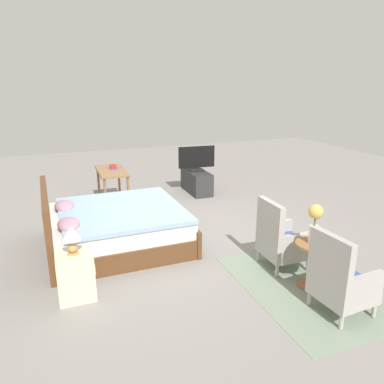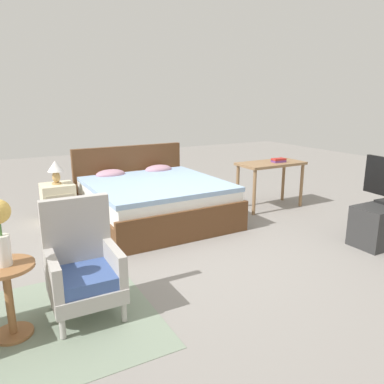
{
  "view_description": "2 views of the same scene",
  "coord_description": "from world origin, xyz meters",
  "px_view_note": "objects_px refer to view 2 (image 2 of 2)",
  "views": [
    {
      "loc": [
        -5.08,
        1.83,
        2.41
      ],
      "look_at": [
        -0.08,
        -0.08,
        0.77
      ],
      "focal_mm": 35.0,
      "sensor_mm": 36.0,
      "label": 1
    },
    {
      "loc": [
        -1.86,
        -3.66,
        1.71
      ],
      "look_at": [
        0.14,
        -0.02,
        0.65
      ],
      "focal_mm": 35.0,
      "sensor_mm": 36.0,
      "label": 2
    }
  ],
  "objects_px": {
    "side_table": "(8,292)",
    "bed": "(153,199)",
    "table_lamp": "(55,169)",
    "book_stack": "(279,160)",
    "vanity_desk": "(271,169)",
    "nightstand": "(58,202)",
    "armchair_by_window_right": "(83,268)"
  },
  "relations": [
    {
      "from": "armchair_by_window_right",
      "to": "vanity_desk",
      "type": "relative_size",
      "value": 0.88
    },
    {
      "from": "nightstand",
      "to": "book_stack",
      "type": "bearing_deg",
      "value": -17.32
    },
    {
      "from": "bed",
      "to": "table_lamp",
      "type": "xyz_separation_m",
      "value": [
        -1.18,
        0.64,
        0.44
      ]
    },
    {
      "from": "armchair_by_window_right",
      "to": "side_table",
      "type": "bearing_deg",
      "value": -173.32
    },
    {
      "from": "vanity_desk",
      "to": "book_stack",
      "type": "relative_size",
      "value": 4.79
    },
    {
      "from": "side_table",
      "to": "nightstand",
      "type": "height_order",
      "value": "side_table"
    },
    {
      "from": "armchair_by_window_right",
      "to": "table_lamp",
      "type": "relative_size",
      "value": 2.79
    },
    {
      "from": "nightstand",
      "to": "vanity_desk",
      "type": "bearing_deg",
      "value": -17.07
    },
    {
      "from": "bed",
      "to": "side_table",
      "type": "height_order",
      "value": "bed"
    },
    {
      "from": "nightstand",
      "to": "book_stack",
      "type": "xyz_separation_m",
      "value": [
        3.16,
        -0.98,
        0.49
      ]
    },
    {
      "from": "nightstand",
      "to": "bed",
      "type": "bearing_deg",
      "value": -28.37
    },
    {
      "from": "side_table",
      "to": "bed",
      "type": "bearing_deg",
      "value": 45.44
    },
    {
      "from": "armchair_by_window_right",
      "to": "nightstand",
      "type": "distance_m",
      "value": 2.58
    },
    {
      "from": "nightstand",
      "to": "table_lamp",
      "type": "distance_m",
      "value": 0.48
    },
    {
      "from": "vanity_desk",
      "to": "armchair_by_window_right",
      "type": "bearing_deg",
      "value": -153.64
    },
    {
      "from": "table_lamp",
      "to": "side_table",
      "type": "bearing_deg",
      "value": -106.62
    },
    {
      "from": "armchair_by_window_right",
      "to": "book_stack",
      "type": "distance_m",
      "value": 3.76
    },
    {
      "from": "book_stack",
      "to": "armchair_by_window_right",
      "type": "bearing_deg",
      "value": -155.05
    },
    {
      "from": "armchair_by_window_right",
      "to": "vanity_desk",
      "type": "distance_m",
      "value": 3.68
    },
    {
      "from": "side_table",
      "to": "book_stack",
      "type": "bearing_deg",
      "value": 22.63
    },
    {
      "from": "side_table",
      "to": "vanity_desk",
      "type": "relative_size",
      "value": 0.54
    },
    {
      "from": "armchair_by_window_right",
      "to": "nightstand",
      "type": "relative_size",
      "value": 1.75
    },
    {
      "from": "bed",
      "to": "nightstand",
      "type": "distance_m",
      "value": 1.34
    },
    {
      "from": "table_lamp",
      "to": "book_stack",
      "type": "bearing_deg",
      "value": -17.33
    },
    {
      "from": "side_table",
      "to": "book_stack",
      "type": "distance_m",
      "value": 4.29
    },
    {
      "from": "bed",
      "to": "table_lamp",
      "type": "bearing_deg",
      "value": 151.6
    },
    {
      "from": "bed",
      "to": "table_lamp",
      "type": "height_order",
      "value": "bed"
    },
    {
      "from": "bed",
      "to": "table_lamp",
      "type": "distance_m",
      "value": 1.41
    },
    {
      "from": "side_table",
      "to": "nightstand",
      "type": "relative_size",
      "value": 1.07
    },
    {
      "from": "side_table",
      "to": "book_stack",
      "type": "xyz_separation_m",
      "value": [
        3.94,
        1.64,
        0.4
      ]
    },
    {
      "from": "nightstand",
      "to": "side_table",
      "type": "bearing_deg",
      "value": -106.63
    },
    {
      "from": "table_lamp",
      "to": "vanity_desk",
      "type": "relative_size",
      "value": 0.32
    }
  ]
}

